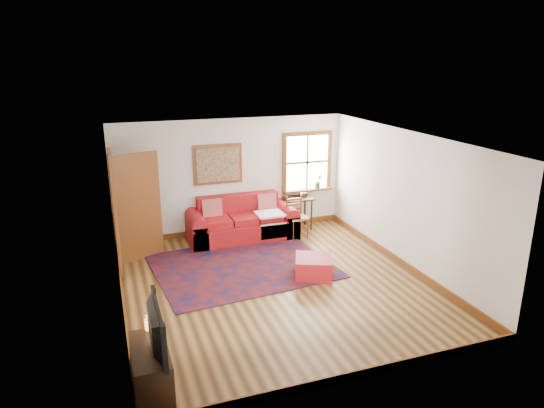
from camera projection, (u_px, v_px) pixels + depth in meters
name	position (u px, v px, depth m)	size (l,w,h in m)	color
ground	(275.00, 284.00, 8.30)	(5.50, 5.50, 0.00)	#432912
room_envelope	(275.00, 191.00, 7.83)	(5.04, 5.54, 2.52)	silver
window	(309.00, 168.00, 10.92)	(1.18, 0.20, 1.38)	white
doorway	(129.00, 208.00, 8.89)	(0.89, 1.08, 2.14)	black
framed_artwork	(218.00, 164.00, 10.20)	(1.05, 0.07, 0.85)	brown
persian_rug	(242.00, 266.00, 8.98)	(3.12, 2.49, 0.02)	#5E140D
red_leather_sofa	(242.00, 225.00, 10.32)	(2.28, 0.94, 0.89)	#A2141A
red_ottoman	(313.00, 267.00, 8.52)	(0.63, 0.63, 0.36)	#A2141A
side_table	(298.00, 203.00, 10.78)	(0.61, 0.45, 0.73)	#311D10
ladder_back_chair	(296.00, 215.00, 10.37)	(0.44, 0.42, 0.88)	tan
media_cabinet	(151.00, 368.00, 5.63)	(0.42, 0.94, 0.51)	#311D10
television	(150.00, 329.00, 5.43)	(1.01, 0.13, 0.58)	black
candle_hurricane	(149.00, 323.00, 5.93)	(0.12, 0.12, 0.18)	silver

